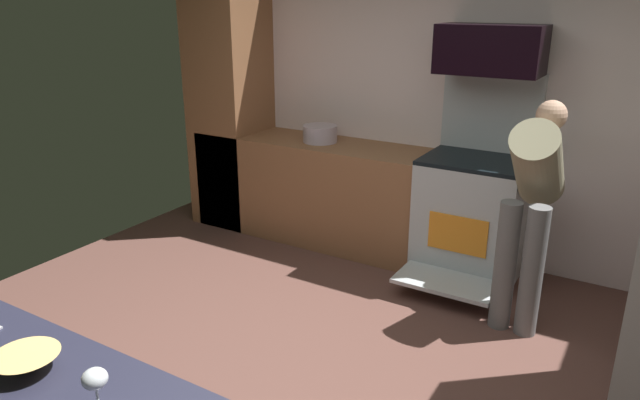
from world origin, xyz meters
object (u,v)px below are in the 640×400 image
at_px(person_cook, 532,198).
at_px(stock_pot, 320,134).
at_px(wine_glass_extra, 95,380).
at_px(mixing_bowl_small, 27,363).
at_px(oven_range, 472,213).
at_px(microwave, 491,50).

height_order(person_cook, stock_pot, person_cook).
bearing_deg(wine_glass_extra, mixing_bowl_small, 178.91).
relative_size(person_cook, stock_pot, 4.89).
bearing_deg(person_cook, oven_range, 135.55).
relative_size(oven_range, person_cook, 1.07).
height_order(microwave, mixing_bowl_small, microwave).
bearing_deg(oven_range, wine_glass_extra, -92.88).
height_order(microwave, person_cook, microwave).
distance_m(oven_range, person_cook, 0.81).
distance_m(person_cook, stock_pot, 1.97).
relative_size(oven_range, mixing_bowl_small, 6.96).
bearing_deg(person_cook, stock_pot, 164.72).
bearing_deg(person_cook, microwave, 130.72).
bearing_deg(stock_pot, oven_range, -0.54).
distance_m(microwave, mixing_bowl_small, 3.53).
xyz_separation_m(oven_range, wine_glass_extra, (-0.17, -3.31, 0.49)).
bearing_deg(person_cook, mixing_bowl_small, -110.52).
relative_size(oven_range, microwave, 2.11).
bearing_deg(oven_range, microwave, 90.00).
distance_m(microwave, stock_pot, 1.58).
xyz_separation_m(oven_range, person_cook, (0.51, -0.51, 0.37)).
height_order(microwave, wine_glass_extra, microwave).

